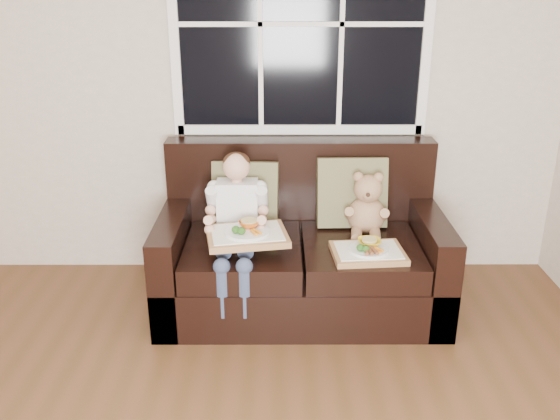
{
  "coord_description": "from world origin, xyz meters",
  "views": [
    {
      "loc": [
        0.39,
        -1.31,
        1.9
      ],
      "look_at": [
        0.4,
        1.85,
        0.67
      ],
      "focal_mm": 38.0,
      "sensor_mm": 36.0,
      "label": 1
    }
  ],
  "objects_px": {
    "tray_right": "(368,251)",
    "tray_left": "(247,234)",
    "child": "(237,214)",
    "loveseat": "(301,255)",
    "teddy_bear": "(367,208)"
  },
  "relations": [
    {
      "from": "loveseat",
      "to": "teddy_bear",
      "type": "distance_m",
      "value": 0.5
    },
    {
      "from": "child",
      "to": "tray_right",
      "type": "height_order",
      "value": "child"
    },
    {
      "from": "loveseat",
      "to": "tray_right",
      "type": "distance_m",
      "value": 0.51
    },
    {
      "from": "teddy_bear",
      "to": "tray_right",
      "type": "bearing_deg",
      "value": -88.74
    },
    {
      "from": "tray_right",
      "to": "tray_left",
      "type": "bearing_deg",
      "value": 173.72
    },
    {
      "from": "loveseat",
      "to": "tray_left",
      "type": "bearing_deg",
      "value": -137.54
    },
    {
      "from": "tray_left",
      "to": "child",
      "type": "bearing_deg",
      "value": 101.58
    },
    {
      "from": "child",
      "to": "tray_right",
      "type": "xyz_separation_m",
      "value": [
        0.75,
        -0.19,
        -0.15
      ]
    },
    {
      "from": "child",
      "to": "tray_left",
      "type": "relative_size",
      "value": 1.62
    },
    {
      "from": "teddy_bear",
      "to": "tray_left",
      "type": "bearing_deg",
      "value": -149.32
    },
    {
      "from": "loveseat",
      "to": "child",
      "type": "relative_size",
      "value": 2.12
    },
    {
      "from": "tray_right",
      "to": "child",
      "type": "bearing_deg",
      "value": 161.01
    },
    {
      "from": "loveseat",
      "to": "tray_left",
      "type": "xyz_separation_m",
      "value": [
        -0.31,
        -0.29,
        0.27
      ]
    },
    {
      "from": "teddy_bear",
      "to": "tray_left",
      "type": "xyz_separation_m",
      "value": [
        -0.71,
        -0.31,
        -0.03
      ]
    },
    {
      "from": "tray_left",
      "to": "tray_right",
      "type": "distance_m",
      "value": 0.69
    }
  ]
}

